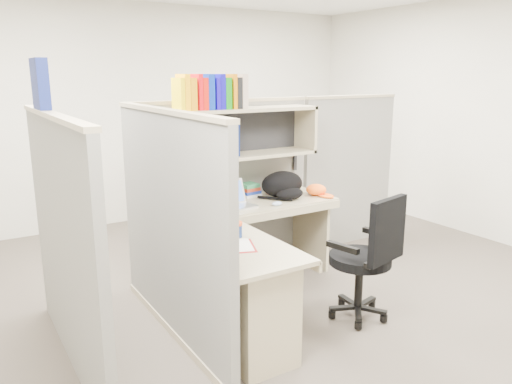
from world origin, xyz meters
TOP-DOWN VIEW (x-y plane):
  - ground at (0.00, 0.00)m, footprint 6.00×6.00m
  - room_shell at (0.00, 0.00)m, footprint 6.00×6.00m
  - cubicle at (-0.37, 0.45)m, footprint 3.79×1.84m
  - desk at (-0.41, -0.29)m, footprint 1.74×1.75m
  - laptop at (-0.11, 0.48)m, footprint 0.36×0.36m
  - backpack at (0.45, 0.54)m, footprint 0.50×0.45m
  - orange_cap at (0.76, 0.48)m, footprint 0.25×0.27m
  - snack_canister at (-0.50, -0.19)m, footprint 0.11×0.11m
  - tissue_box at (-0.83, -0.46)m, footprint 0.14×0.14m
  - mouse at (0.23, 0.35)m, footprint 0.11×0.08m
  - paper_cup at (-0.06, 0.71)m, footprint 0.07×0.07m
  - book_stack at (0.21, 0.82)m, footprint 0.20×0.26m
  - loose_paper at (-0.58, -0.36)m, footprint 0.27×0.31m
  - task_chair at (0.42, -0.55)m, footprint 0.56×0.52m

SIDE VIEW (x-z plane):
  - ground at x=0.00m, z-range 0.00..0.00m
  - task_chair at x=0.42m, z-range -0.15..0.85m
  - desk at x=-0.41m, z-range 0.07..0.80m
  - loose_paper at x=-0.58m, z-range 0.73..0.73m
  - mouse at x=0.23m, z-range 0.73..0.77m
  - paper_cup at x=-0.06m, z-range 0.73..0.82m
  - orange_cap at x=0.76m, z-range 0.73..0.84m
  - snack_canister at x=-0.50m, z-range 0.73..0.84m
  - book_stack at x=0.21m, z-range 0.73..0.85m
  - tissue_box at x=-0.83m, z-range 0.73..0.93m
  - laptop at x=-0.11m, z-range 0.73..0.96m
  - backpack at x=0.45m, z-range 0.73..0.98m
  - cubicle at x=-0.37m, z-range -0.07..1.88m
  - room_shell at x=0.00m, z-range -1.38..4.62m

